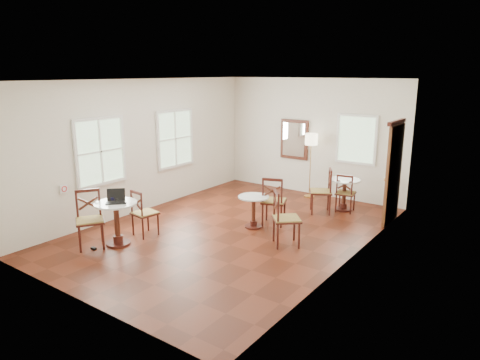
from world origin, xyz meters
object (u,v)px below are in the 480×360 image
(cafe_table_mid, at_px, (254,208))
(chair_mid_a, at_px, (274,201))
(floor_lamp, at_px, (311,144))
(mouse, at_px, (125,203))
(chair_near_a, at_px, (144,213))
(laptop, at_px, (116,199))
(water_glass, at_px, (117,201))
(cafe_table_near, at_px, (117,219))
(chair_mid_b, at_px, (285,218))
(navy_mug, at_px, (112,199))
(cafe_table_back, at_px, (344,191))
(power_adapter, at_px, (94,248))
(chair_back_b, at_px, (322,191))
(chair_back_a, at_px, (345,193))
(chair_near_b, at_px, (90,219))

(cafe_table_mid, xyz_separation_m, chair_mid_a, (0.25, 0.39, 0.10))
(floor_lamp, distance_m, mouse, 5.12)
(chair_near_a, distance_m, laptop, 0.73)
(water_glass, bearing_deg, laptop, 154.35)
(cafe_table_near, bearing_deg, chair_mid_b, 35.48)
(navy_mug, bearing_deg, chair_near_a, 75.20)
(chair_mid_a, distance_m, laptop, 3.20)
(cafe_table_back, bearing_deg, power_adapter, -119.51)
(chair_mid_a, relative_size, mouse, 12.30)
(chair_back_b, xyz_separation_m, laptop, (-2.27, -3.95, 0.37))
(cafe_table_near, bearing_deg, navy_mug, 169.46)
(cafe_table_mid, xyz_separation_m, chair_back_a, (1.12, 2.10, 0.03))
(floor_lamp, bearing_deg, water_glass, -105.15)
(navy_mug, bearing_deg, cafe_table_back, 58.70)
(chair_mid_b, bearing_deg, cafe_table_near, 83.48)
(chair_back_b, bearing_deg, chair_near_b, -60.86)
(cafe_table_back, relative_size, chair_near_a, 0.79)
(mouse, relative_size, power_adapter, 0.85)
(chair_back_a, relative_size, navy_mug, 9.21)
(chair_near_a, distance_m, mouse, 0.70)
(laptop, xyz_separation_m, power_adapter, (-0.16, -0.45, -0.86))
(floor_lamp, bearing_deg, mouse, -103.92)
(cafe_table_mid, xyz_separation_m, cafe_table_back, (1.05, 2.20, 0.04))
(chair_near_b, bearing_deg, mouse, -19.25)
(water_glass, bearing_deg, cafe_table_back, 60.65)
(cafe_table_mid, bearing_deg, power_adapter, -122.52)
(chair_mid_a, height_order, laptop, laptop)
(cafe_table_near, distance_m, laptop, 0.37)
(laptop, bearing_deg, chair_near_b, -173.03)
(cafe_table_back, xyz_separation_m, chair_back_b, (-0.33, -0.49, 0.06))
(floor_lamp, bearing_deg, chair_mid_a, -81.47)
(cafe_table_back, distance_m, floor_lamp, 1.58)
(chair_mid_a, xyz_separation_m, power_adapter, (-1.95, -3.06, -0.50))
(chair_mid_b, distance_m, water_glass, 3.09)
(laptop, distance_m, navy_mug, 0.10)
(chair_near_b, height_order, floor_lamp, floor_lamp)
(cafe_table_back, height_order, water_glass, water_glass)
(cafe_table_near, height_order, navy_mug, navy_mug)
(chair_back_a, height_order, chair_back_b, chair_back_b)
(chair_near_a, bearing_deg, chair_back_a, -116.12)
(mouse, bearing_deg, cafe_table_back, 46.12)
(chair_mid_a, xyz_separation_m, chair_back_a, (0.88, 1.72, -0.07))
(laptop, distance_m, power_adapter, 0.98)
(cafe_table_mid, relative_size, mouse, 7.90)
(navy_mug, xyz_separation_m, power_adapter, (-0.07, -0.44, -0.84))
(chair_near_b, distance_m, chair_mid_b, 3.58)
(navy_mug, bearing_deg, laptop, 1.38)
(chair_mid_a, bearing_deg, laptop, 35.56)
(chair_near_a, distance_m, navy_mug, 0.73)
(chair_near_b, distance_m, chair_back_a, 5.57)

